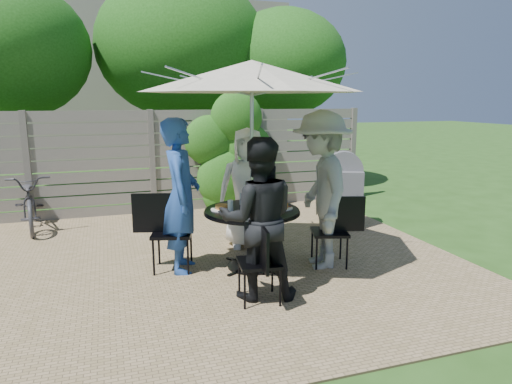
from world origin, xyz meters
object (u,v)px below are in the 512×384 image
object	(u,v)px
coffee_cup	(259,200)
chair_back	(247,226)
person_right	(321,190)
plate_left	(222,208)
umbrella	(252,76)
plate_front	(254,215)
glass_front	(263,209)
bbq_grill	(343,193)
person_front	(258,220)
bicycle	(30,201)
person_back	(247,189)
plate_right	(282,207)
chair_front	(259,279)
glass_left	(230,206)
plate_extra	(270,213)
chair_right	(330,245)
chair_left	(171,248)
plate_back	(250,201)
patio_table	(252,227)
person_left	(181,196)
syrup_jug	(247,202)
glass_right	(273,201)
glass_back	(242,199)

from	to	relation	value
coffee_cup	chair_back	bearing A→B (deg)	84.15
person_right	plate_left	world-z (taller)	person_right
umbrella	plate_left	world-z (taller)	umbrella
chair_back	plate_front	bearing A→B (deg)	4.40
glass_front	bbq_grill	world-z (taller)	bbq_grill
person_front	bicycle	xyz separation A→B (m)	(-2.61, 3.55, -0.38)
person_back	plate_right	bearing A→B (deg)	-66.55
chair_front	person_front	bearing A→B (deg)	-5.42
glass_left	person_front	bearing A→B (deg)	-83.72
plate_extra	plate_right	bearing A→B (deg)	45.62
chair_right	glass_left	xyz separation A→B (m)	(-1.22, 0.18, 0.54)
chair_left	glass_front	world-z (taller)	chair_left
glass_left	plate_back	bearing A→B (deg)	47.40
plate_left	patio_table	bearing A→B (deg)	-13.42
bbq_grill	plate_back	bearing A→B (deg)	-128.60
glass_front	person_left	bearing A→B (deg)	151.06
plate_extra	syrup_jug	size ratio (longest dim) A/B	1.50
umbrella	chair_right	world-z (taller)	umbrella
chair_left	bicycle	world-z (taller)	chair_left
plate_back	bbq_grill	world-z (taller)	bbq_grill
person_right	glass_right	bearing A→B (deg)	-100.42
glass_front	bbq_grill	distance (m)	2.49
umbrella	glass_left	distance (m)	1.49
person_back	coffee_cup	world-z (taller)	person_back
patio_table	glass_right	distance (m)	0.41
person_front	glass_front	bearing A→B (deg)	-100.42
plate_front	glass_back	bearing A→B (deg)	86.19
patio_table	bicycle	bearing A→B (deg)	135.52
bbq_grill	glass_front	bearing A→B (deg)	-116.10
chair_front	plate_extra	distance (m)	0.85
glass_left	coffee_cup	size ratio (longest dim) A/B	1.17
plate_left	glass_back	distance (m)	0.37
person_back	syrup_jug	world-z (taller)	person_back
glass_back	person_left	bearing A→B (deg)	-173.72
chair_left	person_front	bearing A→B (deg)	-38.77
plate_right	glass_right	size ratio (longest dim) A/B	1.86
chair_back	glass_left	world-z (taller)	glass_left
plate_extra	glass_front	xyz separation A→B (m)	(-0.06, 0.06, 0.05)
glass_left	bbq_grill	distance (m)	2.62
chair_left	glass_back	bearing A→B (deg)	18.66
glass_back	plate_back	bearing A→B (deg)	30.32
person_front	glass_front	distance (m)	0.58
plate_front	bicycle	world-z (taller)	bicycle
plate_right	syrup_jug	size ratio (longest dim) A/B	1.63
plate_front	glass_back	distance (m)	0.63
plate_front	chair_back	bearing A→B (deg)	76.53
chair_left	plate_right	size ratio (longest dim) A/B	3.66
chair_right	person_right	world-z (taller)	person_right
plate_right	plate_extra	xyz separation A→B (m)	(-0.24, -0.25, 0.00)
person_back	plate_front	world-z (taller)	person_back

